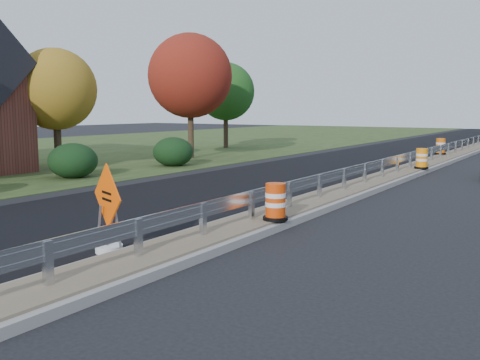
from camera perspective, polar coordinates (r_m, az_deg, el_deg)
The scene contains 14 objects.
ground at distance 16.88m, azimuth 8.44°, elevation -2.57°, with size 140.00×140.00×0.00m, color black.
grass_verge_near at distance 39.94m, azimuth -17.72°, elevation 3.03°, with size 30.00×120.00×0.03m, color #28401B.
milled_overlay at distance 27.70m, azimuth 8.86°, elevation 1.41°, with size 7.20×120.00×0.01m, color black.
median at distance 24.29m, azimuth 16.39°, elevation 0.57°, with size 1.60×55.00×0.23m.
guardrail at distance 25.18m, azimuth 17.10°, elevation 2.19°, with size 0.10×46.15×0.72m.
hedge_mid at distance 23.93m, azimuth -17.40°, elevation 1.99°, with size 2.09×2.09×1.52m, color black.
hedge_north at distance 27.78m, azimuth -7.14°, elevation 3.02°, with size 2.09×2.09×1.52m, color black.
tree_near_yellow at distance 27.82m, azimuth -19.09°, elevation 9.11°, with size 3.96×3.96×5.88m.
tree_near_red at distance 32.11m, azimuth -5.34°, elevation 10.99°, with size 4.95×4.95×7.35m.
tree_near_back at distance 40.29m, azimuth -1.54°, elevation 9.40°, with size 4.29×4.29×6.37m.
caution_sign at distance 11.38m, azimuth -13.85°, elevation -5.23°, with size 1.27×0.56×1.86m.
barrel_median_near at distance 13.21m, azimuth 3.81°, elevation -2.40°, with size 0.62×0.62×0.91m.
barrel_median_mid at distance 25.90m, azimuth 18.81°, elevation 2.15°, with size 0.63×0.63×0.93m.
barrel_median_far at distance 34.44m, azimuth 20.61°, elevation 3.35°, with size 0.65×0.65×0.96m.
Camera 1 is at (6.92, -15.11, 2.96)m, focal length 40.00 mm.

